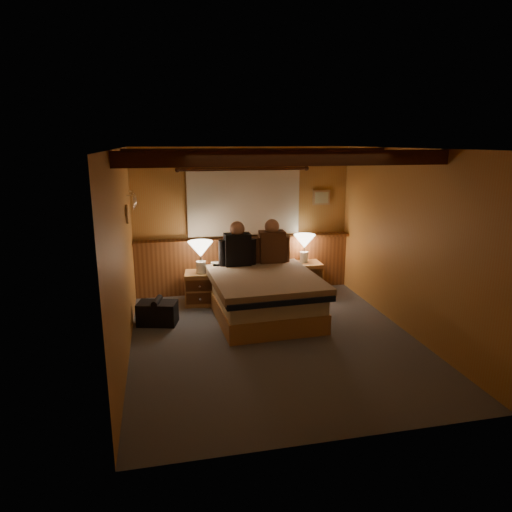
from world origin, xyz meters
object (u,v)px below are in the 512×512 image
object	(u,v)px
person_left	(237,247)
duffel_bag	(158,313)
nightstand_right	(307,277)
lamp_right	(304,243)
lamp_left	(201,251)
nightstand_left	(200,288)
person_right	(272,244)
bed	(263,294)

from	to	relation	value
person_left	duffel_bag	world-z (taller)	person_left
nightstand_right	lamp_right	size ratio (longest dim) A/B	1.07
nightstand_right	lamp_left	world-z (taller)	lamp_left
nightstand_left	person_left	bearing A→B (deg)	-6.27
nightstand_left	lamp_left	bearing A→B (deg)	-62.85
lamp_right	person_right	bearing A→B (deg)	-152.15
nightstand_left	person_right	bearing A→B (deg)	3.66
bed	duffel_bag	xyz separation A→B (m)	(-1.51, 0.01, -0.16)
nightstand_right	bed	bearing A→B (deg)	-135.51
nightstand_right	lamp_right	distance (m)	0.59
person_left	lamp_right	bearing A→B (deg)	18.23
lamp_left	person_left	size ratio (longest dim) A/B	0.71
lamp_right	person_right	distance (m)	0.74
bed	lamp_left	xyz separation A→B (m)	(-0.83, 0.66, 0.53)
bed	nightstand_right	bearing A→B (deg)	41.28
nightstand_left	lamp_left	world-z (taller)	lamp_left
person_right	bed	bearing A→B (deg)	-112.80
bed	nightstand_left	xyz separation A→B (m)	(-0.84, 0.71, -0.08)
lamp_right	person_right	xyz separation A→B (m)	(-0.65, -0.34, 0.08)
nightstand_left	person_left	distance (m)	0.88
bed	lamp_right	xyz separation A→B (m)	(0.93, 0.98, 0.51)
nightstand_left	lamp_left	xyz separation A→B (m)	(0.02, -0.04, 0.61)
lamp_right	duffel_bag	bearing A→B (deg)	-158.35
nightstand_left	bed	bearing A→B (deg)	-32.82
lamp_left	duffel_bag	distance (m)	1.17
nightstand_right	person_left	world-z (taller)	person_left
person_right	lamp_right	bearing A→B (deg)	29.26
lamp_right	person_left	world-z (taller)	person_left
bed	person_right	bearing A→B (deg)	63.26
nightstand_right	person_left	distance (m)	1.46
nightstand_right	duffel_bag	xyz separation A→B (m)	(-2.48, -0.92, -0.09)
duffel_bag	bed	bearing A→B (deg)	14.50
person_left	person_right	size ratio (longest dim) A/B	1.00
bed	duffel_bag	bearing A→B (deg)	177.06
person_left	bed	bearing A→B (deg)	-64.96
nightstand_left	duffel_bag	bearing A→B (deg)	-126.55
person_left	person_right	xyz separation A→B (m)	(0.56, 0.07, 0.00)
lamp_left	lamp_right	xyz separation A→B (m)	(1.76, 0.32, -0.02)
lamp_left	duffel_bag	bearing A→B (deg)	-136.22
bed	person_left	bearing A→B (deg)	113.02
person_right	duffel_bag	distance (m)	2.04
lamp_left	person_left	bearing A→B (deg)	-9.51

